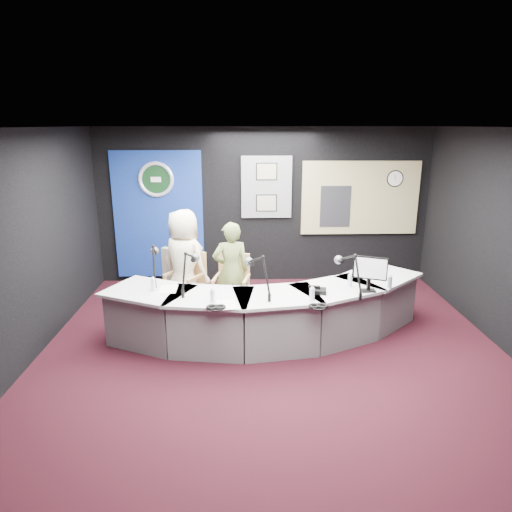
{
  "coord_description": "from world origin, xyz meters",
  "views": [
    {
      "loc": [
        -0.37,
        -5.19,
        2.84
      ],
      "look_at": [
        -0.2,
        0.8,
        1.1
      ],
      "focal_mm": 32.0,
      "sensor_mm": 36.0,
      "label": 1
    }
  ],
  "objects_px": {
    "broadcast_desk": "(268,312)",
    "armchair_right": "(231,289)",
    "person_woman": "(231,271)",
    "armchair_left": "(185,282)",
    "person_man": "(184,263)"
  },
  "relations": [
    {
      "from": "broadcast_desk",
      "to": "armchair_right",
      "type": "height_order",
      "value": "armchair_right"
    },
    {
      "from": "person_woman",
      "to": "armchair_left",
      "type": "bearing_deg",
      "value": -24.08
    },
    {
      "from": "armchair_left",
      "to": "person_woman",
      "type": "distance_m",
      "value": 0.77
    },
    {
      "from": "person_man",
      "to": "person_woman",
      "type": "relative_size",
      "value": 1.1
    },
    {
      "from": "broadcast_desk",
      "to": "armchair_right",
      "type": "relative_size",
      "value": 4.92
    },
    {
      "from": "armchair_left",
      "to": "person_man",
      "type": "relative_size",
      "value": 0.63
    },
    {
      "from": "armchair_right",
      "to": "person_man",
      "type": "relative_size",
      "value": 0.56
    },
    {
      "from": "armchair_left",
      "to": "person_woman",
      "type": "relative_size",
      "value": 0.69
    },
    {
      "from": "armchair_left",
      "to": "armchair_right",
      "type": "relative_size",
      "value": 1.12
    },
    {
      "from": "broadcast_desk",
      "to": "person_man",
      "type": "bearing_deg",
      "value": 143.89
    },
    {
      "from": "broadcast_desk",
      "to": "armchair_right",
      "type": "distance_m",
      "value": 0.86
    },
    {
      "from": "armchair_left",
      "to": "person_woman",
      "type": "bearing_deg",
      "value": 17.35
    },
    {
      "from": "armchair_left",
      "to": "person_man",
      "type": "xyz_separation_m",
      "value": [
        0.0,
        0.0,
        0.3
      ]
    },
    {
      "from": "armchair_right",
      "to": "person_woman",
      "type": "relative_size",
      "value": 0.62
    },
    {
      "from": "broadcast_desk",
      "to": "armchair_right",
      "type": "xyz_separation_m",
      "value": [
        -0.51,
        0.69,
        0.08
      ]
    }
  ]
}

